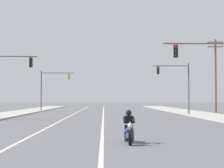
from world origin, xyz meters
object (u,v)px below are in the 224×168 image
at_px(traffic_signal_near_left, 8,76).
at_px(traffic_signal_mid_left, 51,84).
at_px(traffic_signal_near_right, 222,67).
at_px(motorcycle_with_rider, 129,130).
at_px(traffic_signal_mid_right, 178,81).
at_px(utility_pole_right_far, 216,73).

bearing_deg(traffic_signal_near_left, traffic_signal_mid_left, 88.20).
bearing_deg(traffic_signal_near_right, motorcycle_with_rider, -123.27).
relative_size(traffic_signal_near_right, traffic_signal_mid_right, 1.00).
bearing_deg(utility_pole_right_far, traffic_signal_mid_right, -129.17).
distance_m(motorcycle_with_rider, traffic_signal_mid_right, 32.20).
bearing_deg(motorcycle_with_rider, traffic_signal_near_left, 116.20).
distance_m(motorcycle_with_rider, utility_pole_right_far, 42.08).
height_order(traffic_signal_near_left, utility_pole_right_far, utility_pole_right_far).
bearing_deg(traffic_signal_near_right, traffic_signal_near_left, 151.78).
bearing_deg(utility_pole_right_far, traffic_signal_near_right, -104.22).
relative_size(motorcycle_with_rider, traffic_signal_mid_left, 0.35).
bearing_deg(traffic_signal_near_left, traffic_signal_near_right, -28.22).
distance_m(motorcycle_with_rider, traffic_signal_near_right, 13.69).
bearing_deg(traffic_signal_near_right, traffic_signal_mid_left, 115.68).
xyz_separation_m(motorcycle_with_rider, utility_pole_right_far, (14.39, 39.23, 4.90)).
relative_size(traffic_signal_mid_right, utility_pole_right_far, 0.61).
xyz_separation_m(traffic_signal_near_right, traffic_signal_near_left, (-17.24, 9.25, -0.14)).
bearing_deg(traffic_signal_mid_right, traffic_signal_near_left, -148.74).
relative_size(motorcycle_with_rider, traffic_signal_mid_right, 0.35).
bearing_deg(utility_pole_right_far, motorcycle_with_rider, -110.15).
distance_m(traffic_signal_mid_right, utility_pole_right_far, 10.63).
bearing_deg(traffic_signal_mid_left, motorcycle_with_rider, -78.51).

